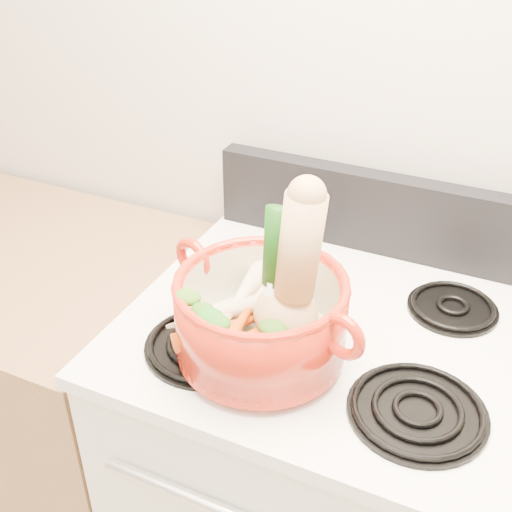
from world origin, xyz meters
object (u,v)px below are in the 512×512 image
at_px(dutch_oven, 261,317).
at_px(squash, 287,269).
at_px(leek, 273,274).
at_px(stove_body, 322,493).

xyz_separation_m(dutch_oven, squash, (0.04, 0.02, 0.10)).
bearing_deg(leek, squash, 14.37).
height_order(squash, leek, squash).
height_order(stove_body, squash, squash).
bearing_deg(stove_body, dutch_oven, -122.54).
bearing_deg(dutch_oven, stove_body, 74.48).
bearing_deg(dutch_oven, leek, 58.99).
bearing_deg(leek, stove_body, 64.44).
bearing_deg(leek, dutch_oven, -133.12).
xyz_separation_m(dutch_oven, leek, (0.02, 0.01, 0.08)).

